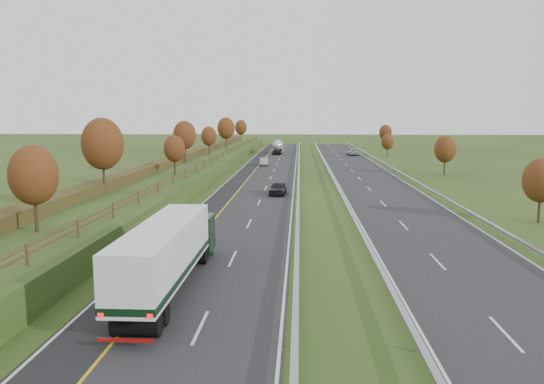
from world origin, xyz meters
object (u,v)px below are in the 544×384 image
Objects in this scene: box_lorry at (169,251)px; car_small_far at (279,149)px; car_oncoming at (353,152)px; car_dark_near at (278,188)px; car_silver_mid at (264,162)px; road_tanker at (278,146)px.

box_lorry is 115.53m from car_small_far.
box_lorry is at bearing 76.60° from car_oncoming.
car_silver_mid is (-4.33, 38.71, -0.07)m from car_dark_near.
car_small_far is (1.27, 39.73, -0.05)m from car_silver_mid.
car_small_far is at bearing 96.14° from car_dark_near.
box_lorry is 109.41m from road_tanker.
car_dark_near is at bearing 82.96° from box_lorry.
box_lorry is at bearing -84.33° from car_small_far.
car_dark_near is at bearing -81.34° from car_small_far.
car_dark_near is at bearing -87.58° from road_tanker.
road_tanker is at bearing 96.33° from car_dark_near.
car_silver_mid is (-1.27, -33.61, -1.07)m from road_tanker.
car_silver_mid is at bearing -85.40° from car_small_far.
car_silver_mid is (0.25, 75.79, -1.54)m from box_lorry.
car_dark_near is (4.58, 37.08, -1.47)m from box_lorry.
box_lorry is 3.57× the size of car_silver_mid.
car_small_far is 22.17m from car_oncoming.
car_oncoming is at bearing -25.10° from car_small_far.
car_dark_near is (3.06, -72.32, -1.01)m from road_tanker.
car_silver_mid is at bearing -92.17° from road_tanker.
car_oncoming is (20.41, 103.92, -1.54)m from box_lorry.
box_lorry is 3.03× the size of car_oncoming.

